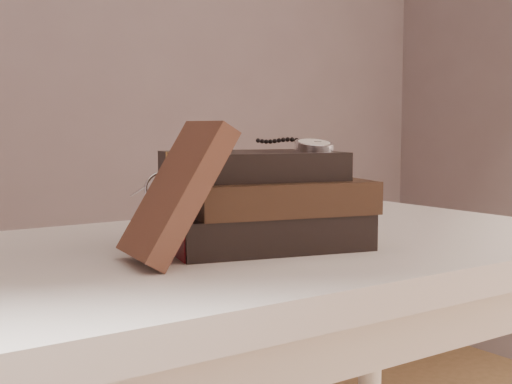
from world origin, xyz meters
TOP-DOWN VIEW (x-y plane):
  - table at (0.00, 0.35)m, footprint 1.00×0.60m
  - book_stack at (-0.04, 0.31)m, footprint 0.30×0.24m
  - journal at (-0.19, 0.27)m, footprint 0.13×0.13m
  - pocket_watch at (0.02, 0.28)m, footprint 0.07×0.16m
  - eyeglasses at (-0.11, 0.42)m, footprint 0.14×0.15m

SIDE VIEW (x-z plane):
  - table at x=0.00m, z-range 0.28..1.03m
  - book_stack at x=-0.04m, z-range 0.75..0.88m
  - eyeglasses at x=-0.11m, z-range 0.80..0.85m
  - journal at x=-0.19m, z-range 0.75..0.92m
  - pocket_watch at x=0.02m, z-range 0.88..0.90m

